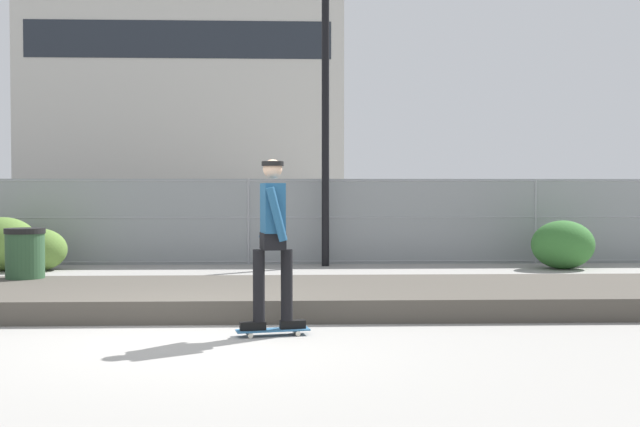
{
  "coord_description": "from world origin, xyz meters",
  "views": [
    {
      "loc": [
        0.95,
        -8.02,
        1.57
      ],
      "look_at": [
        1.45,
        5.55,
        1.18
      ],
      "focal_mm": 42.4,
      "sensor_mm": 36.0,
      "label": 1
    }
  ],
  "objects": [
    {
      "name": "skater",
      "position": [
        0.73,
        0.19,
        1.13
      ],
      "size": [
        0.73,
        0.61,
        1.85
      ],
      "color": "black",
      "rests_on": "skateboard"
    },
    {
      "name": "street_lamp",
      "position": [
        1.65,
        7.88,
        3.99
      ],
      "size": [
        0.44,
        0.44,
        6.35
      ],
      "color": "black",
      "rests_on": "ground_plane"
    },
    {
      "name": "trash_bin",
      "position": [
        -3.03,
        3.33,
        0.52
      ],
      "size": [
        0.59,
        0.59,
        1.03
      ],
      "color": "#2D5133",
      "rests_on": "ground_plane"
    },
    {
      "name": "chain_fence",
      "position": [
        0.0,
        8.29,
        0.93
      ],
      "size": [
        25.14,
        0.06,
        1.85
      ],
      "color": "gray",
      "rests_on": "ground_plane"
    },
    {
      "name": "gravel_berm",
      "position": [
        0.0,
        2.24,
        0.14
      ],
      "size": [
        16.63,
        2.78,
        0.28
      ],
      "primitive_type": "cube",
      "color": "#4C473F",
      "rests_on": "ground_plane"
    },
    {
      "name": "shrub_left",
      "position": [
        -4.81,
        7.19,
        0.53
      ],
      "size": [
        1.38,
        1.13,
        1.07
      ],
      "color": "#567A33",
      "rests_on": "ground_plane"
    },
    {
      "name": "parked_car_near",
      "position": [
        -2.81,
        10.6,
        0.84
      ],
      "size": [
        4.42,
        1.98,
        1.66
      ],
      "color": "black",
      "rests_on": "ground_plane"
    },
    {
      "name": "skateboard",
      "position": [
        0.73,
        0.19,
        0.06
      ],
      "size": [
        0.82,
        0.35,
        0.07
      ],
      "color": "#2D608C",
      "rests_on": "ground_plane"
    },
    {
      "name": "library_building",
      "position": [
        -6.62,
        49.05,
        9.44
      ],
      "size": [
        22.12,
        12.6,
        18.88
      ],
      "color": "#B2AFA8",
      "rests_on": "ground_plane"
    },
    {
      "name": "ground_plane",
      "position": [
        0.0,
        0.0,
        0.0
      ],
      "size": [
        120.0,
        120.0,
        0.0
      ],
      "primitive_type": "plane",
      "color": "gray"
    },
    {
      "name": "shrub_center",
      "position": [
        -4.09,
        7.15,
        0.42
      ],
      "size": [
        1.09,
        0.89,
        0.84
      ],
      "color": "#567A33",
      "rests_on": "ground_plane"
    },
    {
      "name": "shrub_right",
      "position": [
        6.45,
        7.11,
        0.49
      ],
      "size": [
        1.28,
        1.05,
        0.99
      ],
      "color": "#336B2D",
      "rests_on": "ground_plane"
    }
  ]
}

